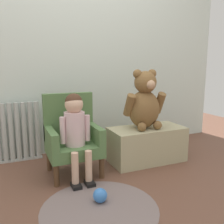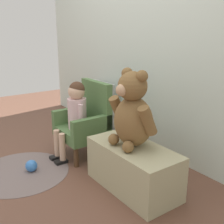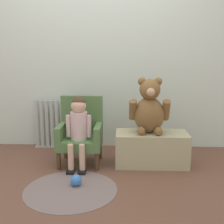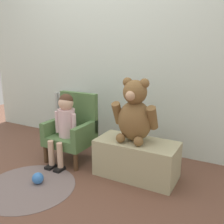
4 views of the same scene
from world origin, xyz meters
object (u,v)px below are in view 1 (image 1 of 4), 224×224
radiator (18,132)px  child_figure (75,124)px  toy_ball (100,195)px  low_bench (147,144)px  floor_rug (100,208)px  child_armchair (72,137)px  large_teddy_bear (145,103)px

radiator → child_figure: (0.42, -0.59, 0.17)m
radiator → child_figure: bearing=-54.2°
radiator → toy_ball: (0.47, -1.04, -0.24)m
child_figure → low_bench: bearing=6.3°
child_figure → floor_rug: bearing=-88.8°
low_bench → floor_rug: 0.96m
child_armchair → large_teddy_bear: size_ratio=1.23×
radiator → large_teddy_bear: bearing=-23.7°
child_figure → toy_ball: (0.04, -0.45, -0.41)m
radiator → child_figure: size_ratio=0.82×
low_bench → toy_ball: (-0.69, -0.53, -0.12)m
radiator → child_figure: child_figure is taller
toy_ball → radiator: bearing=114.1°
child_figure → large_teddy_bear: bearing=7.4°
child_armchair → child_figure: child_figure is taller
large_teddy_bear → toy_ball: 1.01m
radiator → low_bench: radiator is taller
child_armchair → child_figure: (-0.00, -0.11, 0.14)m
child_figure → large_teddy_bear: (0.71, 0.09, 0.12)m
child_figure → toy_ball: 0.61m
radiator → child_armchair: child_armchair is taller
radiator → large_teddy_bear: 1.27m
child_armchair → low_bench: 0.75m
child_figure → large_teddy_bear: large_teddy_bear is taller
floor_rug → toy_ball: size_ratio=7.84×
low_bench → large_teddy_bear: size_ratio=1.30×
child_figure → floor_rug: child_figure is taller
toy_ball → low_bench: bearing=37.6°
large_teddy_bear → floor_rug: 1.10m
child_figure → low_bench: child_figure is taller
low_bench → child_figure: bearing=-173.7°
child_armchair → floor_rug: (0.01, -0.64, -0.32)m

